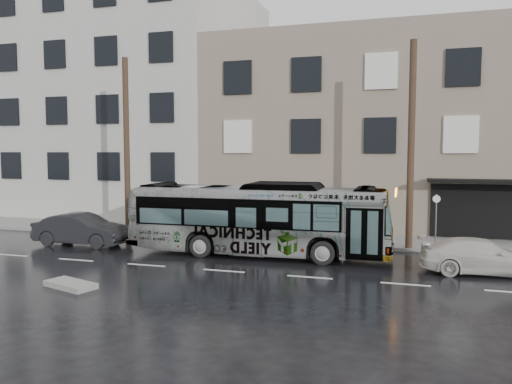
{
  "coord_description": "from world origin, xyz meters",
  "views": [
    {
      "loc": [
        6.39,
        -19.4,
        4.37
      ],
      "look_at": [
        -0.29,
        2.5,
        2.52
      ],
      "focal_mm": 35.0,
      "sensor_mm": 36.0,
      "label": 1
    }
  ],
  "objects_px": {
    "sign_post": "(436,222)",
    "white_sedan": "(482,256)",
    "dark_sedan": "(82,230)",
    "utility_pole_front": "(411,145)",
    "bus": "(258,219)",
    "utility_pole_rear": "(127,146)"
  },
  "relations": [
    {
      "from": "white_sedan",
      "to": "dark_sedan",
      "type": "relative_size",
      "value": 0.96
    },
    {
      "from": "utility_pole_front",
      "to": "white_sedan",
      "type": "xyz_separation_m",
      "value": [
        2.51,
        -3.46,
        -4.02
      ]
    },
    {
      "from": "utility_pole_front",
      "to": "bus",
      "type": "bearing_deg",
      "value": -156.19
    },
    {
      "from": "sign_post",
      "to": "utility_pole_rear",
      "type": "bearing_deg",
      "value": 180.0
    },
    {
      "from": "utility_pole_front",
      "to": "dark_sedan",
      "type": "distance_m",
      "value": 15.45
    },
    {
      "from": "sign_post",
      "to": "dark_sedan",
      "type": "bearing_deg",
      "value": -169.19
    },
    {
      "from": "utility_pole_front",
      "to": "white_sedan",
      "type": "relative_size",
      "value": 2.08
    },
    {
      "from": "sign_post",
      "to": "dark_sedan",
      "type": "relative_size",
      "value": 0.53
    },
    {
      "from": "sign_post",
      "to": "white_sedan",
      "type": "relative_size",
      "value": 0.55
    },
    {
      "from": "utility_pole_rear",
      "to": "sign_post",
      "type": "relative_size",
      "value": 3.75
    },
    {
      "from": "utility_pole_front",
      "to": "white_sedan",
      "type": "height_order",
      "value": "utility_pole_front"
    },
    {
      "from": "utility_pole_rear",
      "to": "white_sedan",
      "type": "height_order",
      "value": "utility_pole_rear"
    },
    {
      "from": "bus",
      "to": "utility_pole_front",
      "type": "bearing_deg",
      "value": -67.16
    },
    {
      "from": "utility_pole_front",
      "to": "white_sedan",
      "type": "distance_m",
      "value": 5.87
    },
    {
      "from": "utility_pole_front",
      "to": "sign_post",
      "type": "distance_m",
      "value": 3.48
    },
    {
      "from": "bus",
      "to": "dark_sedan",
      "type": "bearing_deg",
      "value": 91.09
    },
    {
      "from": "utility_pole_rear",
      "to": "white_sedan",
      "type": "relative_size",
      "value": 2.08
    },
    {
      "from": "utility_pole_front",
      "to": "utility_pole_rear",
      "type": "height_order",
      "value": "same"
    },
    {
      "from": "white_sedan",
      "to": "dark_sedan",
      "type": "bearing_deg",
      "value": 82.92
    },
    {
      "from": "utility_pole_rear",
      "to": "dark_sedan",
      "type": "relative_size",
      "value": 1.99
    },
    {
      "from": "white_sedan",
      "to": "utility_pole_rear",
      "type": "bearing_deg",
      "value": 72.61
    },
    {
      "from": "dark_sedan",
      "to": "bus",
      "type": "bearing_deg",
      "value": -88.3
    }
  ]
}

